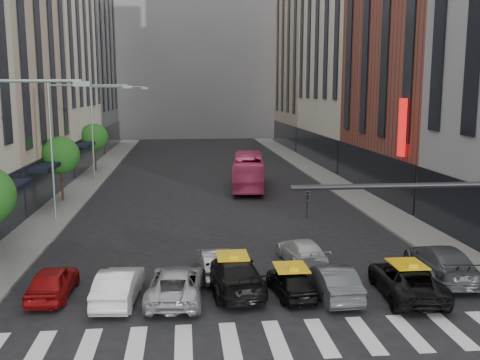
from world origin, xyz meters
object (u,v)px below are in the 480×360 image
object	(u,v)px
streetlamp_far	(102,119)
car_white_front	(119,285)
streetlamp_mid	(66,132)
bus	(248,171)
car_red	(53,282)
taxi_left	(232,273)
taxi_center	(291,282)

from	to	relation	value
streetlamp_far	car_white_front	world-z (taller)	streetlamp_far
streetlamp_mid	bus	bearing A→B (deg)	38.87
car_red	car_white_front	size ratio (longest dim) A/B	0.92
streetlamp_far	car_red	bearing A→B (deg)	-86.05
car_red	taxi_left	xyz separation A→B (m)	(7.51, -0.03, 0.10)
streetlamp_far	taxi_center	bearing A→B (deg)	-68.67
car_red	streetlamp_far	bearing A→B (deg)	-84.31
car_white_front	taxi_left	size ratio (longest dim) A/B	0.80
streetlamp_mid	bus	world-z (taller)	streetlamp_mid
streetlamp_mid	car_red	size ratio (longest dim) A/B	2.31
car_red	taxi_left	world-z (taller)	taxi_left
car_white_front	bus	bearing A→B (deg)	-103.63
taxi_left	bus	world-z (taller)	bus
streetlamp_far	car_white_front	distance (m)	31.30
streetlamp_mid	taxi_left	distance (m)	17.50
car_white_front	taxi_center	distance (m)	7.10
taxi_center	bus	size ratio (longest dim) A/B	0.33
streetlamp_mid	streetlamp_far	bearing A→B (deg)	90.00
streetlamp_mid	streetlamp_far	distance (m)	16.00
streetlamp_mid	streetlamp_far	xyz separation A→B (m)	(0.00, 16.00, 0.00)
streetlamp_mid	taxi_left	xyz separation A→B (m)	(9.56, -13.72, -5.14)
bus	taxi_center	bearing A→B (deg)	94.23
streetlamp_far	taxi_left	distance (m)	31.64
streetlamp_mid	car_white_front	world-z (taller)	streetlamp_mid
streetlamp_far	car_white_front	size ratio (longest dim) A/B	2.13
streetlamp_far	streetlamp_mid	bearing A→B (deg)	-90.00
taxi_left	bus	size ratio (longest dim) A/B	0.49
car_white_front	bus	size ratio (longest dim) A/B	0.40
taxi_left	car_white_front	bearing A→B (deg)	2.02
taxi_center	bus	xyz separation A→B (m)	(1.30, 25.26, 0.88)
streetlamp_mid	car_red	distance (m)	14.80
car_red	taxi_center	bearing A→B (deg)	176.57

